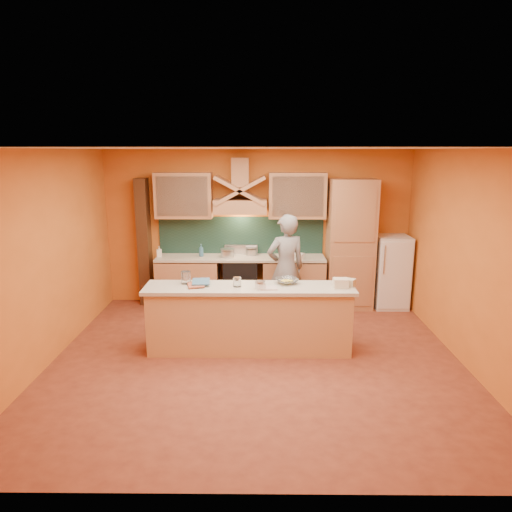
{
  "coord_description": "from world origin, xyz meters",
  "views": [
    {
      "loc": [
        0.05,
        -5.73,
        2.78
      ],
      "look_at": [
        -0.01,
        0.9,
        1.24
      ],
      "focal_mm": 32.0,
      "sensor_mm": 36.0,
      "label": 1
    }
  ],
  "objects_px": {
    "stove": "(241,282)",
    "kitchen_scale": "(260,286)",
    "person": "(286,268)",
    "mixing_bowl": "(287,281)",
    "fridge": "(391,272)"
  },
  "relations": [
    {
      "from": "kitchen_scale",
      "to": "mixing_bowl",
      "type": "height_order",
      "value": "kitchen_scale"
    },
    {
      "from": "person",
      "to": "mixing_bowl",
      "type": "bearing_deg",
      "value": 69.05
    },
    {
      "from": "stove",
      "to": "kitchen_scale",
      "type": "height_order",
      "value": "kitchen_scale"
    },
    {
      "from": "person",
      "to": "kitchen_scale",
      "type": "height_order",
      "value": "person"
    },
    {
      "from": "stove",
      "to": "fridge",
      "type": "height_order",
      "value": "fridge"
    },
    {
      "from": "stove",
      "to": "person",
      "type": "height_order",
      "value": "person"
    },
    {
      "from": "stove",
      "to": "kitchen_scale",
      "type": "relative_size",
      "value": 8.12
    },
    {
      "from": "stove",
      "to": "fridge",
      "type": "distance_m",
      "value": 2.71
    },
    {
      "from": "fridge",
      "to": "mixing_bowl",
      "type": "relative_size",
      "value": 4.26
    },
    {
      "from": "fridge",
      "to": "kitchen_scale",
      "type": "height_order",
      "value": "fridge"
    },
    {
      "from": "stove",
      "to": "kitchen_scale",
      "type": "distance_m",
      "value": 2.13
    },
    {
      "from": "stove",
      "to": "mixing_bowl",
      "type": "bearing_deg",
      "value": -67.49
    },
    {
      "from": "stove",
      "to": "person",
      "type": "xyz_separation_m",
      "value": [
        0.77,
        -0.7,
        0.44
      ]
    },
    {
      "from": "stove",
      "to": "mixing_bowl",
      "type": "xyz_separation_m",
      "value": [
        0.73,
        -1.76,
        0.53
      ]
    },
    {
      "from": "person",
      "to": "kitchen_scale",
      "type": "relative_size",
      "value": 16.08
    }
  ]
}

